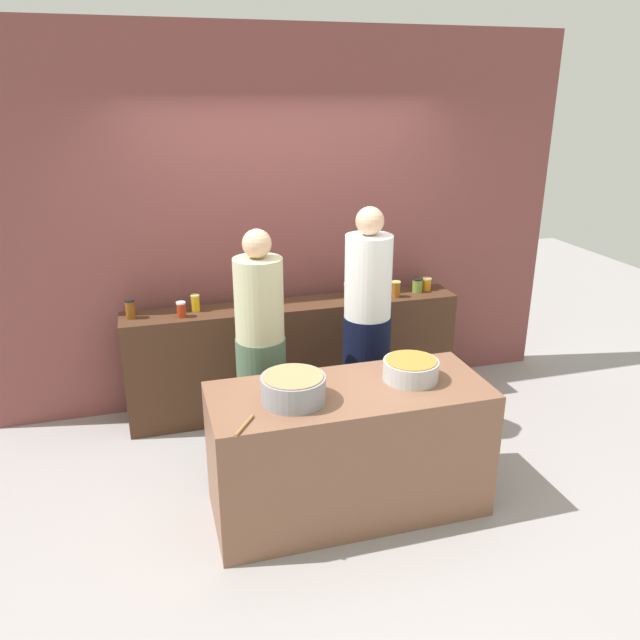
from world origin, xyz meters
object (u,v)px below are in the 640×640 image
preserve_jar_2 (195,303)px  preserve_jar_7 (396,289)px  preserve_jar_6 (377,288)px  preserve_jar_1 (181,309)px  cook_in_cap (367,338)px  preserve_jar_8 (417,285)px  cooking_pot_left (293,389)px  preserve_jar_0 (130,309)px  cook_with_tongs (261,360)px  wooden_spoon (244,425)px  preserve_jar_9 (426,284)px  preserve_jar_3 (251,299)px  preserve_jar_5 (367,291)px  preserve_jar_4 (349,291)px  cooking_pot_center (411,370)px

preserve_jar_2 → preserve_jar_7: (1.62, -0.10, 0.00)m
preserve_jar_6 → preserve_jar_7: bearing=-23.9°
preserve_jar_1 → cook_in_cap: size_ratio=0.07×
preserve_jar_1 → preserve_jar_8: preserve_jar_8 is taller
cooking_pot_left → cook_in_cap: size_ratio=0.21×
cooking_pot_left → cook_in_cap: cook_in_cap is taller
preserve_jar_0 → preserve_jar_1: (0.37, -0.08, -0.01)m
cook_with_tongs → wooden_spoon: bearing=-105.6°
preserve_jar_6 → preserve_jar_7: (0.14, -0.06, -0.00)m
preserve_jar_9 → preserve_jar_7: bearing=-161.9°
preserve_jar_7 → preserve_jar_8: (0.23, 0.08, -0.01)m
preserve_jar_2 → preserve_jar_8: bearing=-0.8°
preserve_jar_0 → preserve_jar_3: (0.91, 0.03, -0.02)m
preserve_jar_5 → cook_in_cap: bearing=-109.7°
preserve_jar_6 → preserve_jar_9: preserve_jar_6 is taller
wooden_spoon → preserve_jar_1: bearing=97.2°
preserve_jar_6 → cook_in_cap: 0.69m
preserve_jar_4 → preserve_jar_1: bearing=-177.2°
preserve_jar_0 → cooking_pot_center: preserve_jar_0 is taller
preserve_jar_8 → preserve_jar_4: bearing=-179.2°
preserve_jar_4 → preserve_jar_6: size_ratio=0.93×
preserve_jar_1 → preserve_jar_5: preserve_jar_1 is taller
preserve_jar_9 → preserve_jar_1: bearing=-177.1°
preserve_jar_5 → wooden_spoon: preserve_jar_5 is taller
preserve_jar_4 → preserve_jar_9: bearing=3.2°
preserve_jar_7 → wooden_spoon: bearing=-133.6°
preserve_jar_6 → wooden_spoon: size_ratio=0.63×
preserve_jar_2 → preserve_jar_4: size_ratio=0.99×
preserve_jar_0 → cooking_pot_left: bearing=-58.6°
preserve_jar_4 → wooden_spoon: 2.03m
preserve_jar_9 → preserve_jar_8: bearing=-162.8°
preserve_jar_3 → preserve_jar_5: same height
preserve_jar_6 → cook_with_tongs: bearing=-149.0°
cooking_pot_left → cooking_pot_center: 0.77m
preserve_jar_0 → preserve_jar_2: 0.48m
preserve_jar_5 → cook_with_tongs: bearing=-147.3°
preserve_jar_0 → preserve_jar_7: size_ratio=1.10×
preserve_jar_0 → cooking_pot_left: 1.72m
preserve_jar_2 → preserve_jar_7: 1.62m
preserve_jar_8 → preserve_jar_5: bearing=-176.5°
cook_in_cap → wooden_spoon: bearing=-135.3°
preserve_jar_1 → cook_in_cap: 1.40m
preserve_jar_2 → preserve_jar_9: bearing=0.1°
preserve_jar_7 → preserve_jar_8: preserve_jar_7 is taller
preserve_jar_3 → preserve_jar_7: size_ratio=0.84×
preserve_jar_6 → preserve_jar_7: preserve_jar_6 is taller
preserve_jar_8 → preserve_jar_9: 0.10m
preserve_jar_2 → preserve_jar_8: preserve_jar_2 is taller
preserve_jar_4 → preserve_jar_6: preserve_jar_6 is taller
preserve_jar_1 → preserve_jar_7: preserve_jar_7 is taller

